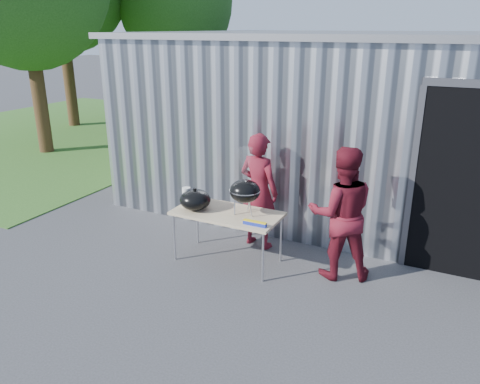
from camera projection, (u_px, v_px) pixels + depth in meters
The scene contains 12 objects.
ground at pixel (217, 285), 6.10m from camera, with size 80.00×80.00×0.00m, color #373739.
building at pixel (372, 117), 9.07m from camera, with size 8.20×6.20×3.10m.
grass_patch at pixel (63, 132), 14.95m from camera, with size 10.00×12.00×0.02m, color #2D591E.
tree_far at pixel (175, 1), 15.10m from camera, with size 3.69×3.69×6.12m.
folding_table at pixel (227, 215), 6.53m from camera, with size 1.50×0.75×0.75m.
kettle_grill at pixel (245, 185), 6.31m from camera, with size 0.43×0.43×0.93m.
grill_lid at pixel (195, 200), 6.57m from camera, with size 0.44×0.44×0.32m.
paper_towels at pixel (187, 197), 6.69m from camera, with size 0.12×0.12×0.28m, color white.
white_tub at pixel (200, 198), 6.89m from camera, with size 0.20×0.15×0.10m, color white.
foil_box at pixel (255, 223), 6.06m from camera, with size 0.32×0.06×0.06m.
person_cook at pixel (259, 191), 6.96m from camera, with size 0.64×0.42×1.76m, color maroon.
person_bystander at pixel (341, 213), 6.08m from camera, with size 0.87×0.68×1.79m, color maroon.
Camera 1 is at (2.66, -4.65, 3.19)m, focal length 35.00 mm.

